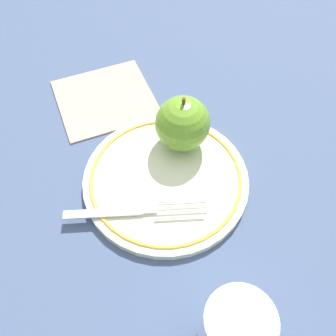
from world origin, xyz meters
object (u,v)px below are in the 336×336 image
object	(u,v)px
drinking_glass	(233,332)
napkin_folded	(105,98)
fork	(132,211)
plate	(168,179)
apple_red_whole	(183,124)

from	to	relation	value
drinking_glass	napkin_folded	size ratio (longest dim) A/B	0.66
napkin_folded	fork	bearing A→B (deg)	88.51
fork	plate	bearing A→B (deg)	46.26
fork	apple_red_whole	bearing A→B (deg)	56.50
apple_red_whole	napkin_folded	distance (m)	0.17
plate	fork	world-z (taller)	fork
drinking_glass	fork	bearing A→B (deg)	-69.87
apple_red_whole	drinking_glass	xyz separation A→B (m)	(0.03, 0.28, -0.00)
fork	napkin_folded	distance (m)	0.23
plate	drinking_glass	world-z (taller)	drinking_glass
apple_red_whole	napkin_folded	xyz separation A→B (m)	(0.09, -0.14, -0.05)
plate	apple_red_whole	world-z (taller)	apple_red_whole
apple_red_whole	fork	bearing A→B (deg)	44.03
apple_red_whole	napkin_folded	world-z (taller)	apple_red_whole
plate	apple_red_whole	size ratio (longest dim) A/B	2.62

